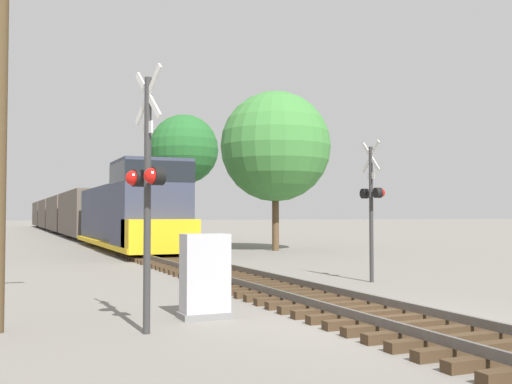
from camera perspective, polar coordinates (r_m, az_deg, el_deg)
The scene contains 8 objects.
ground_plane at distance 11.43m, azimuth 11.58°, elevation -12.07°, with size 400.00×400.00×0.00m, color slate.
rail_track_bed at distance 11.41m, azimuth 11.57°, elevation -11.40°, with size 2.60×160.00×0.31m.
freight_train at distance 64.72m, azimuth -17.54°, elevation -2.03°, with size 3.16×80.57×4.47m.
crossing_signal_near at distance 10.15m, azimuth -10.42°, elevation 0.78°, with size 0.51×1.01×4.45m.
crossing_signal_far at distance 17.89m, azimuth 10.98°, elevation -0.71°, with size 0.35×1.00×4.13m.
relay_cabinet at distance 11.56m, azimuth -4.88°, elevation -8.03°, with size 0.96×0.58×1.61m.
tree_far_right at distance 32.97m, azimuth 1.86°, elevation 4.34°, with size 6.05×6.05×8.74m.
tree_mid_background at distance 44.81m, azimuth -6.89°, elevation 3.99°, with size 5.15×5.15×9.38m.
Camera 1 is at (-6.41, -9.25, 1.98)m, focal length 42.00 mm.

